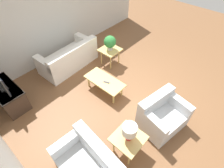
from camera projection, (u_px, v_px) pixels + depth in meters
name	position (u px, v px, depth m)	size (l,w,h in m)	color
ground_plane	(134.00, 94.00, 4.81)	(14.00, 14.00, 0.00)	brown
wall_back	(1.00, 159.00, 2.24)	(7.20, 0.12, 2.70)	silver
wall_right	(56.00, 14.00, 5.26)	(0.12, 7.20, 2.70)	silver
sofa	(69.00, 58.00, 5.43)	(0.93, 1.82, 0.79)	white
armchair	(162.00, 116.00, 3.92)	(0.93, 1.10, 0.81)	silver
coffee_table	(105.00, 82.00, 4.65)	(1.11, 0.51, 0.39)	tan
side_table_plant	(110.00, 51.00, 5.42)	(0.58, 0.58, 0.54)	tan
side_table_lamp	(128.00, 140.00, 3.37)	(0.58, 0.58, 0.54)	tan
tv_stand_chest	(8.00, 95.00, 4.36)	(1.10, 0.54, 0.60)	#38281E
potted_plant	(110.00, 42.00, 5.18)	(0.37, 0.37, 0.45)	#B2ADA3
table_lamp	(129.00, 131.00, 3.13)	(0.28, 0.28, 0.40)	red
remote_control	(107.00, 82.00, 4.56)	(0.16, 0.09, 0.02)	#4C4C51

